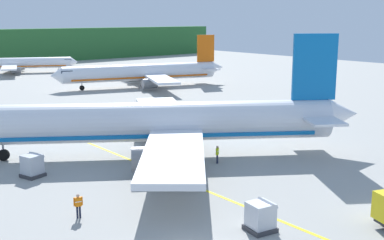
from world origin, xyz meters
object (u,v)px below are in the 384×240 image
Objects in this scene: airliner_foreground at (153,123)px; airliner_far_taxiway at (17,63)px; airliner_mid_apron at (143,73)px; cargo_container_far at (261,217)px; crew_marshaller at (202,167)px; crew_loader_right at (78,204)px; cargo_container_mid at (32,166)px; crew_loader_left at (217,153)px.

airliner_far_taxiway is at bearing 78.38° from airliner_foreground.
airliner_far_taxiway is (-9.99, 40.18, -0.48)m from airliner_mid_apron.
airliner_foreground reaches higher than airliner_far_taxiway.
crew_marshaller is (4.06, 10.52, 0.00)m from cargo_container_far.
airliner_foreground is 15.81m from crew_loader_right.
airliner_foreground is 21.09× the size of crew_loader_right.
airliner_foreground is at bearing -7.26° from cargo_container_mid.
crew_loader_right is at bearing -167.73° from crew_loader_left.
crew_loader_right is at bearing -127.89° from airliner_mid_apron.
cargo_container_mid is at bearing 139.65° from crew_marshaller.
airliner_far_taxiway reaches higher than cargo_container_far.
cargo_container_far is 1.24× the size of crew_marshaller.
cargo_container_far is at bearing -70.63° from cargo_container_mid.
airliner_mid_apron is 64.22m from crew_loader_right.
crew_loader_left is (-23.46, -47.19, -1.83)m from airliner_mid_apron.
crew_loader_right is (-1.08, -10.65, 0.05)m from cargo_container_mid.
crew_loader_left is (14.89, -7.17, 0.02)m from cargo_container_mid.
crew_loader_right is at bearing -107.96° from airliner_far_taxiway.
cargo_container_mid reaches higher than crew_loader_left.
crew_loader_left is at bearing -59.80° from airliner_foreground.
cargo_container_far is at bearing -121.76° from crew_loader_left.
airliner_foreground reaches higher than crew_marshaller.
airliner_far_taxiway is 15.92× the size of crew_loader_left.
airliner_foreground is 83.39m from airliner_far_taxiway.
crew_marshaller is (11.06, -9.40, -0.02)m from cargo_container_mid.
crew_loader_left is at bearing -116.43° from airliner_mid_apron.
cargo_container_far is 12.30m from crew_loader_right.
airliner_far_taxiway is 85.08m from cargo_container_mid.
airliner_mid_apron is 16.88× the size of cargo_container_far.
airliner_far_taxiway is 13.10× the size of cargo_container_mid.
airliner_far_taxiway is at bearing 103.96° from airliner_mid_apron.
cargo_container_mid is 14.52m from crew_marshaller.
airliner_mid_apron is at bearing 61.09° from crew_marshaller.
airliner_far_taxiway is 13.37× the size of cargo_container_far.
cargo_container_far is (-4.57, -18.44, -2.44)m from airliner_foreground.
crew_loader_left is at bearing -98.77° from airliner_far_taxiway.
airliner_mid_apron is at bearing 46.22° from cargo_container_mid.
cargo_container_mid is at bearing -109.48° from airliner_far_taxiway.
airliner_foreground is 7.01m from crew_loader_left.
crew_loader_right is at bearing 131.08° from cargo_container_far.
crew_loader_right is (-12.14, -1.24, 0.07)m from crew_marshaller.
airliner_foreground is at bearing 120.20° from crew_loader_left.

